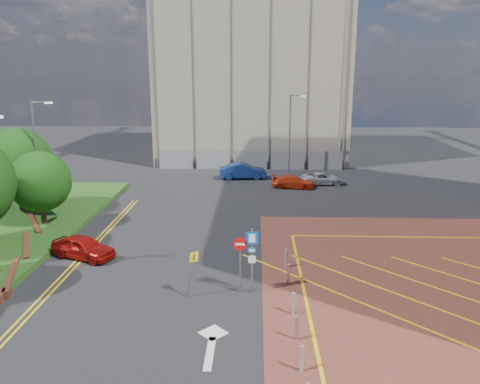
# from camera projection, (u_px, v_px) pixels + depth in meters

# --- Properties ---
(ground) EXTENTS (140.00, 140.00, 0.00)m
(ground) POSITION_uv_depth(u_px,v_px,m) (240.00, 302.00, 21.23)
(ground) COLOR black
(ground) RESTS_ON ground
(retaining_wall) EXTENTS (6.06, 20.33, 0.40)m
(retaining_wall) POSITION_uv_depth(u_px,v_px,m) (8.00, 276.00, 23.53)
(retaining_wall) COLOR brown
(retaining_wall) RESTS_ON ground
(tree_c) EXTENTS (4.00, 4.00, 4.90)m
(tree_c) POSITION_uv_depth(u_px,v_px,m) (40.00, 182.00, 30.59)
(tree_c) COLOR #3D2B1C
(tree_c) RESTS_ON grass_bed
(tree_d) EXTENTS (5.00, 5.00, 6.08)m
(tree_d) POSITION_uv_depth(u_px,v_px,m) (17.00, 163.00, 33.43)
(tree_d) COLOR #3D2B1C
(tree_d) RESTS_ON grass_bed
(lamp_left_far) EXTENTS (1.53, 0.16, 8.00)m
(lamp_left_far) POSITION_uv_depth(u_px,v_px,m) (38.00, 154.00, 32.19)
(lamp_left_far) COLOR #9EA0A8
(lamp_left_far) RESTS_ON grass_bed
(lamp_back) EXTENTS (1.53, 0.16, 8.00)m
(lamp_back) POSITION_uv_depth(u_px,v_px,m) (291.00, 131.00, 47.10)
(lamp_back) COLOR #9EA0A8
(lamp_back) RESTS_ON ground
(sign_cluster) EXTENTS (1.17, 0.12, 3.20)m
(sign_cluster) POSITION_uv_depth(u_px,v_px,m) (248.00, 254.00, 21.69)
(sign_cluster) COLOR #9EA0A8
(sign_cluster) RESTS_ON ground
(warning_sign) EXTENTS (0.59, 0.38, 2.25)m
(warning_sign) POSITION_uv_depth(u_px,v_px,m) (191.00, 268.00, 21.40)
(warning_sign) COLOR #9EA0A8
(warning_sign) RESTS_ON ground
(bollard_row) EXTENTS (0.14, 11.14, 0.90)m
(bollard_row) POSITION_uv_depth(u_px,v_px,m) (294.00, 312.00, 19.42)
(bollard_row) COLOR #9EA0A8
(bollard_row) RESTS_ON forecourt
(construction_building) EXTENTS (21.20, 19.20, 22.00)m
(construction_building) POSITION_uv_depth(u_px,v_px,m) (252.00, 65.00, 57.21)
(construction_building) COLOR #ABA18C
(construction_building) RESTS_ON ground
(construction_fence) EXTENTS (21.60, 0.06, 2.00)m
(construction_fence) POSITION_uv_depth(u_px,v_px,m) (260.00, 160.00, 49.98)
(construction_fence) COLOR gray
(construction_fence) RESTS_ON ground
(car_red_left) EXTENTS (4.03, 2.79, 1.27)m
(car_red_left) POSITION_uv_depth(u_px,v_px,m) (83.00, 247.00, 26.18)
(car_red_left) COLOR #9A100D
(car_red_left) RESTS_ON ground
(car_blue_back) EXTENTS (4.71, 2.00, 1.51)m
(car_blue_back) POSITION_uv_depth(u_px,v_px,m) (243.00, 171.00, 45.68)
(car_blue_back) COLOR navy
(car_blue_back) RESTS_ON ground
(car_red_back) EXTENTS (4.04, 2.12, 1.12)m
(car_red_back) POSITION_uv_depth(u_px,v_px,m) (293.00, 182.00, 42.08)
(car_red_back) COLOR red
(car_red_back) RESTS_ON ground
(car_silver_back) EXTENTS (4.12, 2.12, 1.11)m
(car_silver_back) POSITION_uv_depth(u_px,v_px,m) (323.00, 178.00, 43.43)
(car_silver_back) COLOR silver
(car_silver_back) RESTS_ON ground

